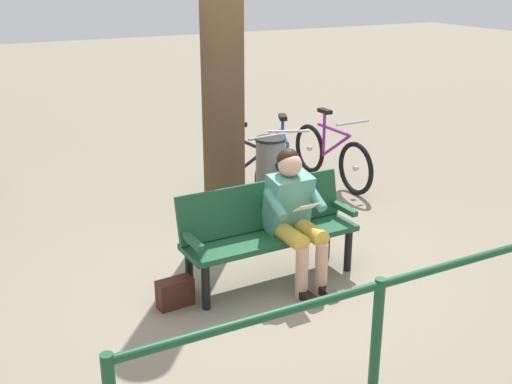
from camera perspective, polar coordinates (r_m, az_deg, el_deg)
ground_plane at (r=5.87m, az=0.11°, el=-7.31°), size 40.00×40.00×0.00m
bench at (r=5.59m, az=1.00°, el=-3.03°), size 1.62×0.53×0.87m
person_reading at (r=5.49m, az=3.46°, el=-1.74°), size 0.50×0.77×1.20m
handbag at (r=5.34m, az=-7.32°, el=-9.01°), size 0.31×0.17×0.24m
tree_trunk at (r=6.36m, az=-3.06°, el=12.34°), size 0.43×0.43×3.71m
litter_bin at (r=7.12m, az=1.29°, el=1.50°), size 0.34×0.34×0.88m
bicycle_blue at (r=8.21m, az=6.82°, el=3.27°), size 0.48×1.68×0.94m
bicycle_orange at (r=7.81m, az=2.52°, el=2.53°), size 0.74×1.57×0.94m
bicycle_red at (r=7.51m, az=-0.76°, el=1.85°), size 0.48×1.68×0.94m
railing_fence at (r=4.13m, az=10.96°, el=-10.74°), size 3.51×0.11×0.85m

